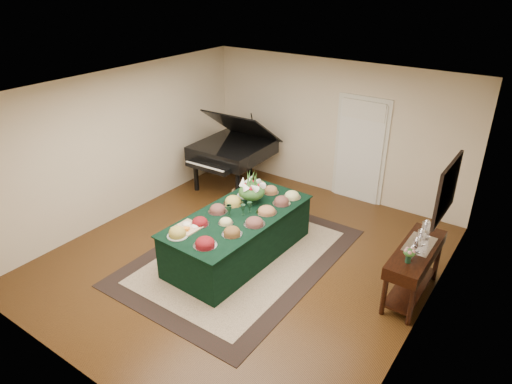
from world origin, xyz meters
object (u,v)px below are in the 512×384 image
Objects in this scene: buffet_table at (239,235)px; mahogany_sideboard at (415,259)px; floral_centerpiece at (252,188)px; grand_piano at (233,149)px.

mahogany_sideboard reaches higher than buffet_table.
floral_centerpiece reaches higher than mahogany_sideboard.
mahogany_sideboard is at bearing -18.65° from grand_piano.
grand_piano reaches higher than floral_centerpiece.
buffet_table is 2.68m from mahogany_sideboard.
floral_centerpiece is 2.24m from grand_piano.
floral_centerpiece is at bearing -44.27° from grand_piano.
grand_piano is (-1.66, 2.01, 0.46)m from buffet_table.
mahogany_sideboard is at bearing 2.58° from floral_centerpiece.
buffet_table is 1.84× the size of mahogany_sideboard.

